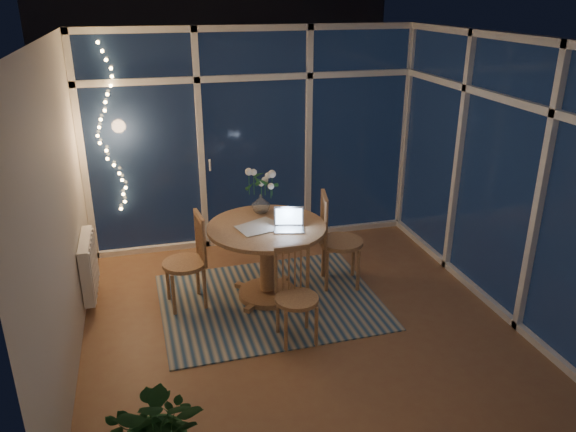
{
  "coord_description": "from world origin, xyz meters",
  "views": [
    {
      "loc": [
        -1.3,
        -4.45,
        2.94
      ],
      "look_at": [
        -0.05,
        0.25,
        0.99
      ],
      "focal_mm": 35.0,
      "sensor_mm": 36.0,
      "label": 1
    }
  ],
  "objects_px": {
    "chair_front": "(297,297)",
    "flower_vase": "(261,203)",
    "dining_table": "(267,262)",
    "laptop": "(289,220)",
    "chair_right": "(341,240)",
    "chair_left": "(184,261)"
  },
  "relations": [
    {
      "from": "dining_table",
      "to": "chair_right",
      "type": "distance_m",
      "value": 0.83
    },
    {
      "from": "dining_table",
      "to": "chair_left",
      "type": "bearing_deg",
      "value": 176.04
    },
    {
      "from": "dining_table",
      "to": "laptop",
      "type": "bearing_deg",
      "value": -40.85
    },
    {
      "from": "flower_vase",
      "to": "chair_right",
      "type": "bearing_deg",
      "value": -19.62
    },
    {
      "from": "chair_right",
      "to": "flower_vase",
      "type": "xyz_separation_m",
      "value": [
        -0.79,
        0.28,
        0.38
      ]
    },
    {
      "from": "dining_table",
      "to": "flower_vase",
      "type": "bearing_deg",
      "value": 86.48
    },
    {
      "from": "chair_front",
      "to": "laptop",
      "type": "xyz_separation_m",
      "value": [
        0.1,
        0.65,
        0.47
      ]
    },
    {
      "from": "chair_left",
      "to": "chair_right",
      "type": "xyz_separation_m",
      "value": [
        1.63,
        0.02,
        0.04
      ]
    },
    {
      "from": "laptop",
      "to": "flower_vase",
      "type": "xyz_separation_m",
      "value": [
        -0.16,
        0.52,
        -0.0
      ]
    },
    {
      "from": "chair_front",
      "to": "laptop",
      "type": "distance_m",
      "value": 0.81
    },
    {
      "from": "chair_front",
      "to": "chair_left",
      "type": "bearing_deg",
      "value": 135.12
    },
    {
      "from": "chair_right",
      "to": "flower_vase",
      "type": "relative_size",
      "value": 4.97
    },
    {
      "from": "chair_front",
      "to": "flower_vase",
      "type": "height_order",
      "value": "flower_vase"
    },
    {
      "from": "dining_table",
      "to": "chair_right",
      "type": "bearing_deg",
      "value": 5.04
    },
    {
      "from": "chair_left",
      "to": "chair_front",
      "type": "bearing_deg",
      "value": 39.18
    },
    {
      "from": "dining_table",
      "to": "flower_vase",
      "type": "xyz_separation_m",
      "value": [
        0.02,
        0.35,
        0.5
      ]
    },
    {
      "from": "chair_front",
      "to": "flower_vase",
      "type": "xyz_separation_m",
      "value": [
        -0.06,
        1.17,
        0.46
      ]
    },
    {
      "from": "laptop",
      "to": "flower_vase",
      "type": "height_order",
      "value": "laptop"
    },
    {
      "from": "chair_front",
      "to": "laptop",
      "type": "bearing_deg",
      "value": 80.2
    },
    {
      "from": "chair_right",
      "to": "flower_vase",
      "type": "height_order",
      "value": "chair_right"
    },
    {
      "from": "chair_right",
      "to": "flower_vase",
      "type": "distance_m",
      "value": 0.92
    },
    {
      "from": "chair_left",
      "to": "chair_front",
      "type": "distance_m",
      "value": 1.25
    }
  ]
}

